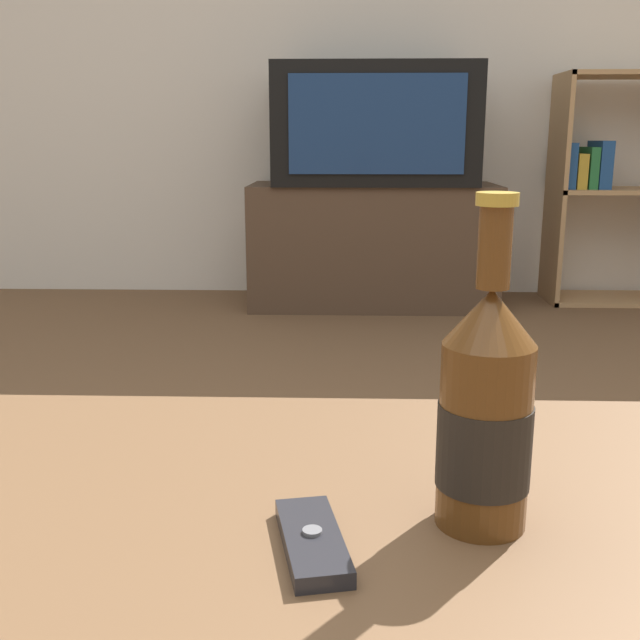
% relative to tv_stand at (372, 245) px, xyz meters
% --- Properties ---
extents(back_wall, '(8.00, 0.05, 2.60)m').
position_rel_tv_stand_xyz_m(back_wall, '(-0.25, 0.31, 1.03)').
color(back_wall, silver).
rests_on(back_wall, ground_plane).
extents(coffee_table, '(1.21, 0.61, 0.41)m').
position_rel_tv_stand_xyz_m(coffee_table, '(-0.25, -2.72, 0.09)').
color(coffee_table, brown).
rests_on(coffee_table, ground_plane).
extents(tv_stand, '(1.06, 0.47, 0.53)m').
position_rel_tv_stand_xyz_m(tv_stand, '(0.00, 0.00, 0.00)').
color(tv_stand, '#4C3828').
rests_on(tv_stand, ground_plane).
extents(television, '(0.85, 0.51, 0.49)m').
position_rel_tv_stand_xyz_m(television, '(-0.00, -0.00, 0.51)').
color(television, black).
rests_on(television, tv_stand).
extents(bookshelf, '(0.53, 0.30, 1.00)m').
position_rel_tv_stand_xyz_m(bookshelf, '(1.04, 0.09, 0.26)').
color(bookshelf, tan).
rests_on(bookshelf, ground_plane).
extents(beer_bottle, '(0.08, 0.08, 0.27)m').
position_rel_tv_stand_xyz_m(beer_bottle, '(-0.01, -2.71, 0.24)').
color(beer_bottle, '#563314').
rests_on(beer_bottle, coffee_table).
extents(cell_phone, '(0.07, 0.13, 0.02)m').
position_rel_tv_stand_xyz_m(cell_phone, '(-0.15, -2.76, 0.15)').
color(cell_phone, '#232328').
rests_on(cell_phone, coffee_table).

